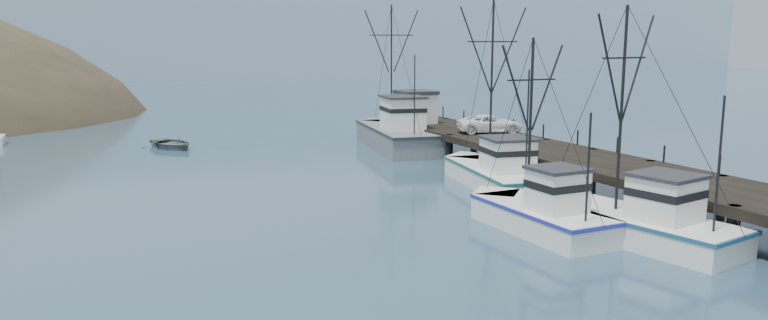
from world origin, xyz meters
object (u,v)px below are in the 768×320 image
Objects in this scene: pier at (561,156)px; trawler_near at (633,222)px; pier_shed at (416,107)px; pickup_truck at (490,124)px; work_vessel at (396,134)px; trawler_far at (496,173)px; motorboat at (172,148)px; trawler_mid at (538,214)px.

trawler_near is at bearing -113.91° from pier.
trawler_near is at bearing -97.28° from pier_shed.
pier is 9.75m from pickup_truck.
trawler_near is 2.16× the size of pickup_truck.
work_vessel is at bearing 102.02° from pier.
work_vessel reaches higher than trawler_far.
pickup_truck reaches higher than motorboat.
work_vessel reaches higher than pier_shed.
trawler_mid is 20.91m from pickup_truck.
pickup_truck is 27.03m from motorboat.
pickup_truck is at bearing 59.81° from trawler_far.
pier is 18.14m from pier_shed.
motorboat is at bearing 156.15° from work_vessel.
motorboat is (-16.77, 24.46, -0.82)m from trawler_far.
work_vessel is 4.62× the size of pier_shed.
pier is 4.60m from trawler_far.
trawler_mid is at bearing 135.54° from trawler_near.
trawler_near is 0.92× the size of trawler_far.
work_vessel reaches higher than trawler_near.
trawler_mid reaches higher than pier.
trawler_near is 29.43m from work_vessel.
trawler_near reaches higher than pier_shed.
pier_shed reaches higher than pickup_truck.
pickup_truck is (6.11, 21.70, 1.88)m from trawler_near.
trawler_far is 3.71× the size of pier_shed.
trawler_mid is 10.44m from trawler_far.
pier reaches higher than motorboat.
trawler_near is 12.71m from trawler_far.
pickup_truck is (9.18, 18.70, 1.88)m from trawler_mid.
pier is 8.30× the size of motorboat.
trawler_mid is at bearing -100.11° from work_vessel.
trawler_far reaches higher than trawler_near.
trawler_far reaches higher than pier_shed.
work_vessel reaches higher than pier.
trawler_mid is 0.80× the size of trawler_far.
motorboat is at bearing 124.43° from trawler_far.
pier_shed is at bearing 80.29° from trawler_far.
trawler_far is 0.80× the size of work_vessel.
pier_shed is 21.26m from motorboat.
trawler_mid is 28.01m from pier_shed.
trawler_far reaches higher than trawler_mid.
motorboat is (-15.90, 37.14, -0.82)m from trawler_near.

